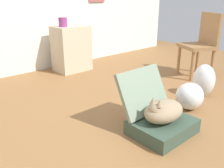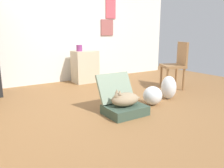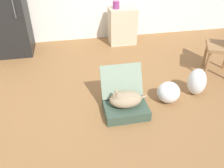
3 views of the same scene
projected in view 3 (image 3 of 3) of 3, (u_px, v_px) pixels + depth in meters
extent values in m
plane|color=olive|center=(111.00, 98.00, 3.19)|extent=(7.68, 7.68, 0.00)
cube|color=#384C3D|center=(125.00, 109.00, 2.90)|extent=(0.54, 0.44, 0.13)
cube|color=gray|center=(121.00, 81.00, 2.95)|extent=(0.54, 0.23, 0.40)
ellipsoid|color=#998466|center=(126.00, 99.00, 2.82)|extent=(0.40, 0.28, 0.18)
sphere|color=#998466|center=(117.00, 97.00, 2.77)|extent=(0.12, 0.12, 0.12)
cone|color=#998466|center=(118.00, 94.00, 2.70)|extent=(0.06, 0.06, 0.06)
cone|color=#998466|center=(116.00, 90.00, 2.76)|extent=(0.06, 0.06, 0.06)
cylinder|color=#998466|center=(139.00, 98.00, 2.91)|extent=(0.20, 0.03, 0.07)
ellipsoid|color=silver|center=(168.00, 92.00, 3.06)|extent=(0.31, 0.29, 0.29)
ellipsoid|color=silver|center=(197.00, 82.00, 3.18)|extent=(0.25, 0.26, 0.39)
cube|color=black|center=(6.00, 8.00, 3.96)|extent=(0.66, 0.61, 1.67)
cylinder|color=#4C4C4C|center=(14.00, 8.00, 3.68)|extent=(0.02, 0.02, 0.35)
cube|color=beige|center=(122.00, 26.00, 4.60)|extent=(0.53, 0.40, 0.71)
cylinder|color=#8C387A|center=(116.00, 5.00, 4.34)|extent=(0.13, 0.13, 0.14)
cylinder|color=olive|center=(205.00, 54.00, 3.85)|extent=(0.04, 0.04, 0.43)
cylinder|color=olive|center=(207.00, 65.00, 3.55)|extent=(0.04, 0.04, 0.43)
cube|color=olive|center=(221.00, 47.00, 3.53)|extent=(0.57, 0.59, 0.05)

